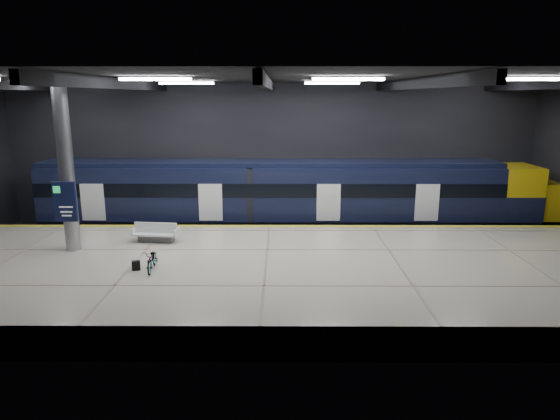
{
  "coord_description": "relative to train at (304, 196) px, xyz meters",
  "views": [
    {
      "loc": [
        0.62,
        -20.66,
        7.31
      ],
      "look_at": [
        0.51,
        1.5,
        2.2
      ],
      "focal_mm": 32.0,
      "sensor_mm": 36.0,
      "label": 1
    }
  ],
  "objects": [
    {
      "name": "ground",
      "position": [
        -1.76,
        -5.5,
        -2.06
      ],
      "size": [
        30.0,
        30.0,
        0.0
      ],
      "primitive_type": "plane",
      "color": "black",
      "rests_on": "ground"
    },
    {
      "name": "info_column",
      "position": [
        -9.76,
        -6.52,
        2.4
      ],
      "size": [
        0.9,
        0.78,
        6.9
      ],
      "color": "#9EA0A5",
      "rests_on": "platform"
    },
    {
      "name": "platform",
      "position": [
        -1.76,
        -8.0,
        -1.51
      ],
      "size": [
        30.0,
        11.0,
        1.1
      ],
      "primitive_type": "cube",
      "color": "#B9B19C",
      "rests_on": "ground"
    },
    {
      "name": "rails",
      "position": [
        -1.76,
        0.0,
        -1.98
      ],
      "size": [
        30.0,
        1.52,
        0.16
      ],
      "color": "gray",
      "rests_on": "ground"
    },
    {
      "name": "train",
      "position": [
        0.0,
        0.0,
        0.0
      ],
      "size": [
        29.4,
        2.84,
        3.79
      ],
      "color": "black",
      "rests_on": "ground"
    },
    {
      "name": "room_shell",
      "position": [
        -1.76,
        -5.49,
        3.66
      ],
      "size": [
        30.1,
        16.1,
        8.05
      ],
      "color": "black",
      "rests_on": "ground"
    },
    {
      "name": "pannier_bag",
      "position": [
        -6.46,
        -8.99,
        -0.78
      ],
      "size": [
        0.34,
        0.26,
        0.35
      ],
      "primitive_type": "cube",
      "rotation": [
        0.0,
        0.0,
        0.29
      ],
      "color": "black",
      "rests_on": "platform"
    },
    {
      "name": "safety_strip",
      "position": [
        -1.76,
        -2.75,
        -0.95
      ],
      "size": [
        30.0,
        0.4,
        0.01
      ],
      "primitive_type": "cube",
      "color": "gold",
      "rests_on": "platform"
    },
    {
      "name": "bicycle",
      "position": [
        -5.86,
        -8.99,
        -0.56
      ],
      "size": [
        0.65,
        1.57,
        0.81
      ],
      "primitive_type": "imported",
      "rotation": [
        0.0,
        0.0,
        0.07
      ],
      "color": "#99999E",
      "rests_on": "platform"
    },
    {
      "name": "bench",
      "position": [
        -6.62,
        -5.35,
        -0.66
      ],
      "size": [
        2.0,
        0.99,
        0.85
      ],
      "rotation": [
        0.0,
        0.0,
        -0.1
      ],
      "color": "#595B60",
      "rests_on": "platform"
    }
  ]
}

